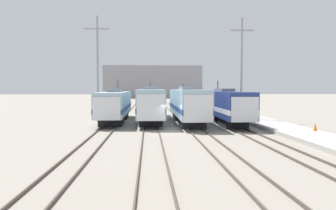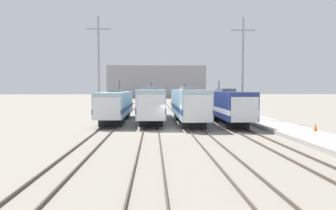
{
  "view_description": "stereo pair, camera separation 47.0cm",
  "coord_description": "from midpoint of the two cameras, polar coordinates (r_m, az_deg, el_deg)",
  "views": [
    {
      "loc": [
        -2.37,
        -30.95,
        4.06
      ],
      "look_at": [
        -0.45,
        1.31,
        2.43
      ],
      "focal_mm": 35.0,
      "sensor_mm": 36.0,
      "label": 1
    },
    {
      "loc": [
        -1.9,
        -30.97,
        4.06
      ],
      "look_at": [
        -0.45,
        1.31,
        2.43
      ],
      "focal_mm": 35.0,
      "sensor_mm": 36.0,
      "label": 2
    }
  ],
  "objects": [
    {
      "name": "locomotive_far_right",
      "position": [
        38.27,
        10.41,
        -0.1
      ],
      "size": [
        2.83,
        16.54,
        5.05
      ],
      "color": "black",
      "rests_on": "ground_plane"
    },
    {
      "name": "rail_pair_far_right",
      "position": [
        32.38,
        12.88,
        -4.25
      ],
      "size": [
        1.51,
        120.0,
        0.15
      ],
      "color": "#4C4238",
      "rests_on": "ground_plane"
    },
    {
      "name": "rail_pair_center_right",
      "position": [
        31.51,
        5.29,
        -4.38
      ],
      "size": [
        1.51,
        120.0,
        0.15
      ],
      "color": "#4C4238",
      "rests_on": "ground_plane"
    },
    {
      "name": "catenary_tower_left",
      "position": [
        40.41,
        -11.64,
        6.62
      ],
      "size": [
        2.95,
        0.26,
        12.69
      ],
      "color": "gray",
      "rests_on": "ground_plane"
    },
    {
      "name": "catenary_tower_right",
      "position": [
        41.46,
        13.21,
        6.5
      ],
      "size": [
        2.95,
        0.26,
        12.69
      ],
      "color": "gray",
      "rests_on": "ground_plane"
    },
    {
      "name": "rail_pair_center_left",
      "position": [
        31.21,
        -2.59,
        -4.44
      ],
      "size": [
        1.51,
        120.0,
        0.15
      ],
      "color": "#4C4238",
      "rests_on": "ground_plane"
    },
    {
      "name": "traffic_cone",
      "position": [
        31.29,
        24.69,
        -3.52
      ],
      "size": [
        0.32,
        0.32,
        0.68
      ],
      "color": "orange",
      "rests_on": "platform"
    },
    {
      "name": "platform",
      "position": [
        33.76,
        19.96,
        -3.87
      ],
      "size": [
        4.0,
        120.0,
        0.37
      ],
      "color": "#A8A59E",
      "rests_on": "ground_plane"
    },
    {
      "name": "ground_plane",
      "position": [
        31.3,
        1.37,
        -4.56
      ],
      "size": [
        400.0,
        400.0,
        0.0
      ],
      "primitive_type": "plane",
      "color": "gray"
    },
    {
      "name": "locomotive_center_right",
      "position": [
        38.06,
        3.9,
        0.09
      ],
      "size": [
        2.96,
        17.57,
        4.73
      ],
      "color": "#232326",
      "rests_on": "ground_plane"
    },
    {
      "name": "rail_pair_far_left",
      "position": [
        31.51,
        -10.47,
        -4.42
      ],
      "size": [
        1.51,
        120.0,
        0.15
      ],
      "color": "#4C4238",
      "rests_on": "ground_plane"
    },
    {
      "name": "locomotive_center_left",
      "position": [
        40.74,
        -2.59,
        0.3
      ],
      "size": [
        2.99,
        20.06,
        4.94
      ],
      "color": "#232326",
      "rests_on": "ground_plane"
    },
    {
      "name": "depot_building",
      "position": [
        139.7,
        -1.93,
        4.02
      ],
      "size": [
        41.08,
        9.18,
        13.59
      ],
      "color": "gray",
      "rests_on": "ground_plane"
    },
    {
      "name": "locomotive_far_left",
      "position": [
        40.24,
        -8.74,
        0.01
      ],
      "size": [
        2.96,
        16.81,
        5.23
      ],
      "color": "#232326",
      "rests_on": "ground_plane"
    }
  ]
}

